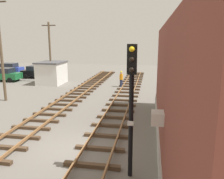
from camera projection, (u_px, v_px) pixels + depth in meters
name	position (u px, v px, depth m)	size (l,w,h in m)	color
ground_plane	(72.00, 148.00, 11.80)	(80.00, 80.00, 0.00)	slate
track_near_building	(100.00, 148.00, 11.53)	(2.50, 55.98, 0.32)	#4C3826
track_centre	(12.00, 141.00, 12.32)	(2.50, 55.98, 0.32)	#4C3826
signal_mast	(131.00, 97.00, 8.72)	(0.36, 0.40, 5.27)	black
control_hut	(52.00, 73.00, 28.79)	(3.00, 3.80, 2.76)	silver
parked_car_black	(37.00, 72.00, 33.16)	(4.20, 2.04, 1.76)	black
parked_car_green	(4.00, 74.00, 30.71)	(4.20, 2.04, 1.76)	#1E6B38
parked_car_blue	(9.00, 68.00, 37.01)	(4.20, 2.04, 1.76)	#23389E
utility_pole_near	(1.00, 49.00, 20.06)	(1.80, 0.24, 8.91)	brown
utility_pole_far	(50.00, 51.00, 29.10)	(1.80, 0.24, 7.53)	brown
track_worker_foreground	(121.00, 79.00, 26.94)	(0.40, 0.40, 1.87)	#262D4C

